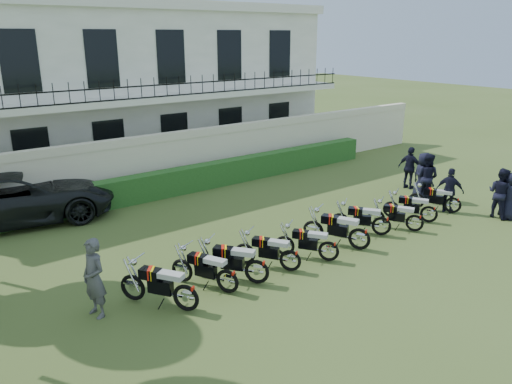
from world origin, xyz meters
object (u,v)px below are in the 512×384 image
motorcycle_6 (382,222)px  officer_4 (427,177)px  motorcycle_0 (186,291)px  motorcycle_2 (257,266)px  motorcycle_3 (290,255)px  motorcycle_5 (360,234)px  suv (17,197)px  motorcycle_4 (329,246)px  officer_1 (500,193)px  motorcycle_9 (453,201)px  officer_5 (410,168)px  inspector (94,278)px  officer_3 (423,176)px  motorcycle_7 (415,219)px  officer_0 (510,196)px  officer_2 (450,191)px  motorcycle_1 (227,276)px  motorcycle_8 (429,210)px

motorcycle_6 → officer_4: size_ratio=0.86×
motorcycle_0 → motorcycle_2: motorcycle_0 is taller
motorcycle_0 → motorcycle_3: 3.18m
motorcycle_5 → suv: size_ratio=0.31×
motorcycle_4 → officer_1: 7.24m
motorcycle_5 → motorcycle_9: size_ratio=1.17×
motorcycle_2 → motorcycle_9: size_ratio=1.03×
officer_1 → officer_5: size_ratio=1.01×
motorcycle_6 → motorcycle_2: bearing=145.6°
motorcycle_2 → officer_4: size_ratio=0.92×
motorcycle_9 → inspector: (-12.32, 1.00, 0.46)m
officer_3 → motorcycle_9: bearing=166.5°
motorcycle_7 → officer_3: bearing=1.7°
motorcycle_2 → officer_5: 10.29m
motorcycle_3 → motorcycle_7: (4.97, -0.26, -0.03)m
officer_0 → officer_2: bearing=43.2°
motorcycle_1 → motorcycle_5: size_ratio=0.93×
motorcycle_8 → officer_4: officer_4 is taller
motorcycle_0 → officer_2: officer_2 is taller
officer_1 → officer_0: bearing=-153.1°
motorcycle_3 → suv: (-4.80, 8.28, 0.39)m
motorcycle_5 → officer_4: bearing=-10.2°
officer_2 → officer_4: 1.41m
motorcycle_1 → officer_3: officer_3 is taller
officer_5 → motorcycle_7: bearing=119.7°
motorcycle_6 → motorcycle_3: bearing=145.9°
motorcycle_9 → officer_0: 1.80m
motorcycle_4 → officer_3: size_ratio=0.86×
motorcycle_3 → motorcycle_5: motorcycle_5 is taller
motorcycle_4 → motorcycle_6: 2.66m
motorcycle_4 → officer_2: (6.25, 0.34, 0.34)m
motorcycle_6 → suv: suv is taller
motorcycle_8 → officer_5: (2.74, 2.84, 0.41)m
motorcycle_4 → motorcycle_8: bearing=-33.6°
motorcycle_5 → motorcycle_6: size_ratio=1.21×
officer_1 → officer_4: (-0.39, 2.63, 0.04)m
motorcycle_6 → officer_4: bearing=-19.0°
motorcycle_0 → officer_0: size_ratio=1.08×
officer_3 → officer_5: 1.38m
officer_4 → motorcycle_5: bearing=93.9°
motorcycle_8 → officer_5: 3.97m
officer_2 → officer_0: bearing=-165.7°
motorcycle_4 → officer_0: bearing=-44.8°
motorcycle_5 → inspector: inspector is taller
officer_1 → officer_3: (-0.39, 2.78, 0.03)m
motorcycle_6 → motorcycle_9: bearing=-39.5°
motorcycle_9 → officer_0: size_ratio=0.99×
inspector → officer_5: 13.72m
motorcycle_9 → officer_5: size_ratio=0.94×
motorcycle_0 → officer_4: size_ratio=0.98×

